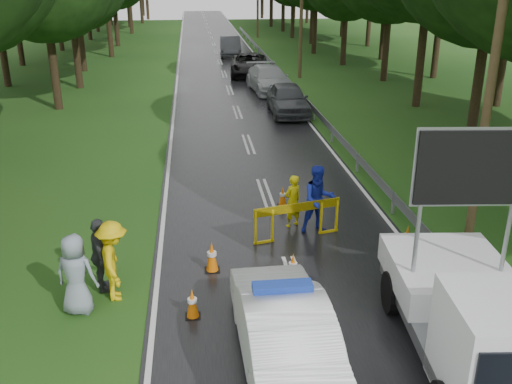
{
  "coord_description": "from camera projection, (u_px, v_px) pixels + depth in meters",
  "views": [
    {
      "loc": [
        -2.31,
        -11.66,
        7.04
      ],
      "look_at": [
        -0.67,
        3.0,
        1.3
      ],
      "focal_mm": 40.0,
      "sensor_mm": 36.0,
      "label": 1
    }
  ],
  "objects": [
    {
      "name": "bystander_mid",
      "position": [
        100.0,
        255.0,
        13.15
      ],
      "size": [
        0.69,
        1.14,
        1.81
      ],
      "primitive_type": "imported",
      "rotation": [
        0.0,
        0.0,
        1.82
      ],
      "color": "#393C40",
      "rests_on": "ground"
    },
    {
      "name": "cone_right",
      "position": [
        407.0,
        239.0,
        15.18
      ],
      "size": [
        0.36,
        0.36,
        0.76
      ],
      "color": "black",
      "rests_on": "ground"
    },
    {
      "name": "cone_near_left",
      "position": [
        192.0,
        304.0,
        12.28
      ],
      "size": [
        0.33,
        0.33,
        0.7
      ],
      "color": "black",
      "rests_on": "ground"
    },
    {
      "name": "ground",
      "position": [
        298.0,
        287.0,
        13.59
      ],
      "size": [
        160.0,
        160.0,
        0.0
      ],
      "primitive_type": "plane",
      "color": "#194714",
      "rests_on": "ground"
    },
    {
      "name": "queue_car_third",
      "position": [
        249.0,
        65.0,
        40.68
      ],
      "size": [
        3.09,
        5.81,
        1.56
      ],
      "primitive_type": "imported",
      "rotation": [
        0.0,
        0.0,
        -0.09
      ],
      "color": "black",
      "rests_on": "ground"
    },
    {
      "name": "queue_car_second",
      "position": [
        269.0,
        79.0,
        35.18
      ],
      "size": [
        2.66,
        5.55,
        1.56
      ],
      "primitive_type": "imported",
      "rotation": [
        0.0,
        0.0,
        0.09
      ],
      "color": "#A8ABB0",
      "rests_on": "ground"
    },
    {
      "name": "police_sedan",
      "position": [
        282.0,
        324.0,
        10.85
      ],
      "size": [
        1.71,
        4.58,
        1.64
      ],
      "rotation": [
        0.0,
        0.0,
        3.17
      ],
      "color": "white",
      "rests_on": "ground"
    },
    {
      "name": "cone_left_mid",
      "position": [
        212.0,
        257.0,
        14.17
      ],
      "size": [
        0.38,
        0.38,
        0.8
      ],
      "color": "black",
      "rests_on": "ground"
    },
    {
      "name": "guardrail",
      "position": [
        275.0,
        67.0,
        41.25
      ],
      "size": [
        0.12,
        60.06,
        0.7
      ],
      "color": "gray",
      "rests_on": "ground"
    },
    {
      "name": "road",
      "position": [
        224.0,
        74.0,
        41.37
      ],
      "size": [
        7.0,
        140.0,
        0.02
      ],
      "primitive_type": "cube",
      "color": "black",
      "rests_on": "ground"
    },
    {
      "name": "utility_pole_mid",
      "position": [
        302.0,
        2.0,
        38.22
      ],
      "size": [
        1.4,
        0.24,
        10.0
      ],
      "color": "#4D3C23",
      "rests_on": "ground"
    },
    {
      "name": "cone_far",
      "position": [
        283.0,
        197.0,
        18.15
      ],
      "size": [
        0.31,
        0.31,
        0.66
      ],
      "color": "black",
      "rests_on": "ground"
    },
    {
      "name": "cone_center",
      "position": [
        293.0,
        267.0,
        13.76
      ],
      "size": [
        0.34,
        0.34,
        0.73
      ],
      "color": "black",
      "rests_on": "ground"
    },
    {
      "name": "barrier",
      "position": [
        297.0,
        212.0,
        15.77
      ],
      "size": [
        2.51,
        0.66,
        1.06
      ],
      "rotation": [
        0.0,
        0.0,
        0.24
      ],
      "color": "yellow",
      "rests_on": "ground"
    },
    {
      "name": "queue_car_first",
      "position": [
        288.0,
        99.0,
        29.64
      ],
      "size": [
        1.95,
        4.74,
        1.61
      ],
      "primitive_type": "imported",
      "rotation": [
        0.0,
        0.0,
        -0.01
      ],
      "color": "#43464B",
      "rests_on": "ground"
    },
    {
      "name": "bystander_left",
      "position": [
        113.0,
        261.0,
        12.81
      ],
      "size": [
        0.91,
        1.33,
        1.89
      ],
      "primitive_type": "imported",
      "rotation": [
        0.0,
        0.0,
        1.75
      ],
      "color": "yellow",
      "rests_on": "ground"
    },
    {
      "name": "civilian",
      "position": [
        319.0,
        199.0,
        16.12
      ],
      "size": [
        1.05,
        0.87,
        1.99
      ],
      "primitive_type": "imported",
      "rotation": [
        0.0,
        0.0,
        0.13
      ],
      "color": "#1A2BAE",
      "rests_on": "ground"
    },
    {
      "name": "work_truck",
      "position": [
        482.0,
        319.0,
        10.3
      ],
      "size": [
        2.87,
        5.6,
        4.31
      ],
      "rotation": [
        0.0,
        0.0,
        -0.09
      ],
      "color": "gray",
      "rests_on": "ground"
    },
    {
      "name": "utility_pole_near",
      "position": [
        495.0,
        56.0,
        14.14
      ],
      "size": [
        1.4,
        0.24,
        10.0
      ],
      "color": "#4D3C23",
      "rests_on": "ground"
    },
    {
      "name": "officer",
      "position": [
        293.0,
        201.0,
        16.53
      ],
      "size": [
        0.69,
        0.62,
        1.59
      ],
      "primitive_type": "imported",
      "rotation": [
        0.0,
        0.0,
        3.67
      ],
      "color": "yellow",
      "rests_on": "ground"
    },
    {
      "name": "bystander_right",
      "position": [
        76.0,
        275.0,
        12.27
      ],
      "size": [
        1.03,
        0.81,
        1.86
      ],
      "primitive_type": "imported",
      "rotation": [
        0.0,
        0.0,
        2.87
      ],
      "color": "gray",
      "rests_on": "ground"
    },
    {
      "name": "queue_car_fourth",
      "position": [
        230.0,
        46.0,
        50.19
      ],
      "size": [
        1.88,
        5.03,
        1.64
      ],
      "primitive_type": "imported",
      "rotation": [
        0.0,
        0.0,
        -0.03
      ],
      "color": "#3B3D42",
      "rests_on": "ground"
    }
  ]
}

